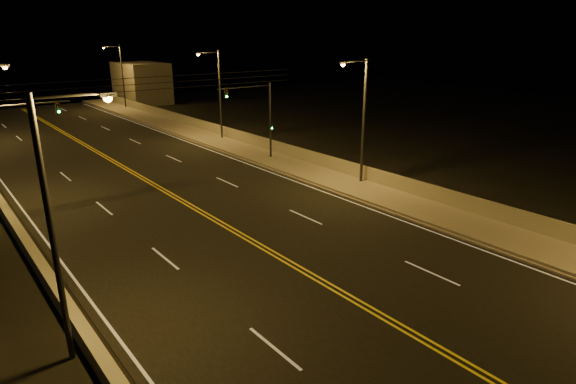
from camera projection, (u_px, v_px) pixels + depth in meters
road at (237, 233)px, 26.57m from camera, size 18.00×120.00×0.02m
sidewalk at (371, 192)px, 32.85m from camera, size 3.60×120.00×0.30m
curb at (352, 199)px, 31.78m from camera, size 0.14×120.00×0.15m
parapet_wall at (388, 179)px, 33.61m from camera, size 0.30×120.00×1.00m
jersey_barrier at (48, 279)px, 20.80m from camera, size 0.45×120.00×0.75m
distant_building_right at (142, 83)px, 75.40m from camera, size 6.00×10.00×6.16m
parapet_rail at (388, 172)px, 33.45m from camera, size 0.06×120.00×0.06m
lane_markings at (238, 233)px, 26.51m from camera, size 17.32×116.00×0.00m
streetlight_1 at (361, 115)px, 33.14m from camera, size 2.55×0.28×8.90m
streetlight_2 at (217, 90)px, 47.74m from camera, size 2.55×0.28×8.90m
streetlight_3 at (120, 73)px, 67.99m from camera, size 2.55×0.28×8.90m
streetlight_4 at (59, 214)px, 14.93m from camera, size 2.55×0.28×8.90m
traffic_signal_right at (261, 114)px, 40.04m from camera, size 5.11×0.31×6.60m
traffic_signal_left at (4, 144)px, 28.96m from camera, size 5.11×0.31×6.60m
overhead_wires at (155, 83)px, 31.34m from camera, size 22.00×0.03×0.83m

